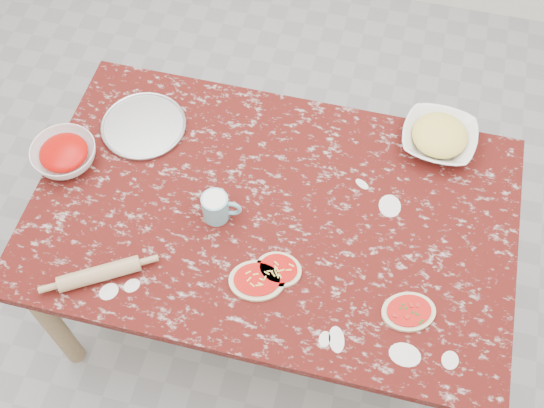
{
  "coord_description": "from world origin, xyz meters",
  "views": [
    {
      "loc": [
        0.27,
        -1.08,
        2.63
      ],
      "look_at": [
        0.0,
        0.0,
        0.8
      ],
      "focal_mm": 43.62,
      "sensor_mm": 36.0,
      "label": 1
    }
  ],
  "objects": [
    {
      "name": "worktable",
      "position": [
        0.0,
        0.0,
        0.67
      ],
      "size": [
        1.6,
        1.0,
        0.75
      ],
      "color": "#420E0C",
      "rests_on": "ground"
    },
    {
      "name": "pizza_right",
      "position": [
        0.49,
        -0.25,
        0.76
      ],
      "size": [
        0.2,
        0.18,
        0.02
      ],
      "color": "beige",
      "rests_on": "worktable"
    },
    {
      "name": "pizza_tray",
      "position": [
        -0.53,
        0.23,
        0.76
      ],
      "size": [
        0.34,
        0.34,
        0.01
      ],
      "primitive_type": "cylinder",
      "rotation": [
        0.0,
        0.0,
        0.17
      ],
      "color": "#B2B2B7",
      "rests_on": "worktable"
    },
    {
      "name": "ground",
      "position": [
        0.0,
        0.0,
        0.0
      ],
      "size": [
        4.0,
        4.0,
        0.0
      ],
      "primitive_type": "plane",
      "color": "gray"
    },
    {
      "name": "cheese_bowl",
      "position": [
        0.5,
        0.41,
        0.78
      ],
      "size": [
        0.27,
        0.27,
        0.06
      ],
      "primitive_type": "imported",
      "rotation": [
        0.0,
        0.0,
        -0.07
      ],
      "color": "white",
      "rests_on": "worktable"
    },
    {
      "name": "flour_mug",
      "position": [
        -0.17,
        -0.06,
        0.8
      ],
      "size": [
        0.13,
        0.09,
        0.1
      ],
      "color": "#6EADBB",
      "rests_on": "worktable"
    },
    {
      "name": "pizza_mid",
      "position": [
        0.07,
        -0.2,
        0.76
      ],
      "size": [
        0.15,
        0.13,
        0.02
      ],
      "color": "beige",
      "rests_on": "worktable"
    },
    {
      "name": "rolling_pin",
      "position": [
        -0.46,
        -0.36,
        0.78
      ],
      "size": [
        0.24,
        0.18,
        0.05
      ],
      "primitive_type": "cylinder",
      "rotation": [
        0.0,
        1.57,
        0.55
      ],
      "color": "tan",
      "rests_on": "worktable"
    },
    {
      "name": "sauce_bowl",
      "position": [
        -0.74,
        0.03,
        0.78
      ],
      "size": [
        0.28,
        0.28,
        0.07
      ],
      "primitive_type": "imported",
      "rotation": [
        0.0,
        0.0,
        -0.33
      ],
      "color": "white",
      "rests_on": "worktable"
    },
    {
      "name": "pizza_left",
      "position": [
        0.01,
        -0.26,
        0.76
      ],
      "size": [
        0.2,
        0.17,
        0.02
      ],
      "color": "beige",
      "rests_on": "worktable"
    }
  ]
}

